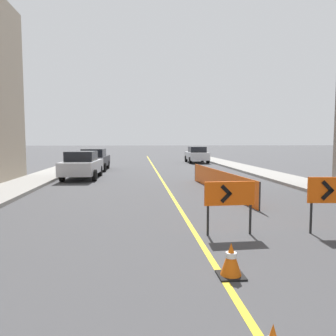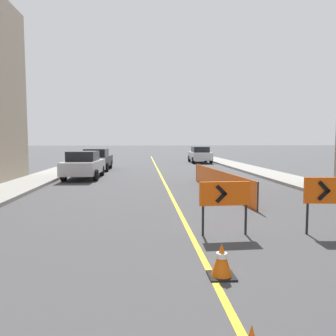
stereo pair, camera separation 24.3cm
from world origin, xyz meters
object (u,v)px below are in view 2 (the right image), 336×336
at_px(parked_car_curb_near, 84,165).
at_px(parked_car_curb_far, 200,155).
at_px(traffic_cone_fifth, 222,260).
at_px(arrow_barricade_secondary, 326,193).
at_px(parked_car_curb_mid, 97,159).
at_px(arrow_barricade_primary, 225,196).

xyz_separation_m(parked_car_curb_near, parked_car_curb_far, (9.04, 12.80, 0.00)).
relative_size(traffic_cone_fifth, arrow_barricade_secondary, 0.41).
relative_size(traffic_cone_fifth, parked_car_curb_mid, 0.13).
bearing_deg(parked_car_curb_near, parked_car_curb_mid, 92.46).
bearing_deg(arrow_barricade_primary, arrow_barricade_secondary, -4.15).
distance_m(arrow_barricade_secondary, parked_car_curb_near, 14.18).
bearing_deg(traffic_cone_fifth, arrow_barricade_secondary, 36.36).
bearing_deg(arrow_barricade_primary, traffic_cone_fifth, -107.35).
bearing_deg(parked_car_curb_mid, parked_car_curb_near, -87.84).
bearing_deg(parked_car_curb_far, parked_car_curb_near, -125.43).
bearing_deg(parked_car_curb_near, arrow_barricade_primary, -63.29).
height_order(traffic_cone_fifth, parked_car_curb_near, parked_car_curb_near).
bearing_deg(arrow_barricade_secondary, arrow_barricade_primary, -176.72).
distance_m(traffic_cone_fifth, parked_car_curb_far, 27.29).
xyz_separation_m(traffic_cone_fifth, arrow_barricade_secondary, (3.04, 2.23, 0.69)).
relative_size(parked_car_curb_mid, parked_car_curb_far, 1.01).
bearing_deg(parked_car_curb_far, arrow_barricade_primary, -98.82).
bearing_deg(parked_car_curb_far, parked_car_curb_mid, -140.59).
distance_m(arrow_barricade_secondary, parked_car_curb_mid, 18.87).
bearing_deg(parked_car_curb_mid, parked_car_curb_far, 41.82).
distance_m(parked_car_curb_mid, parked_car_curb_far, 11.73).
distance_m(arrow_barricade_primary, parked_car_curb_mid, 17.94).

